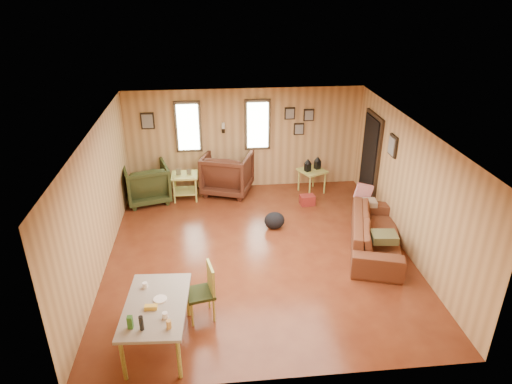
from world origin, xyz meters
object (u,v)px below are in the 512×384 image
sofa (377,228)px  recliner_green (146,181)px  recliner_brown (227,171)px  side_table (312,169)px  dining_table (156,308)px  end_table (185,182)px

sofa → recliner_green: bearing=77.9°
sofa → recliner_brown: (-2.65, 2.79, 0.10)m
recliner_green → side_table: (3.83, 0.09, 0.11)m
dining_table → sofa: bearing=32.6°
recliner_brown → side_table: (1.98, -0.20, 0.05)m
sofa → side_table: (-0.66, 2.59, 0.16)m
recliner_brown → recliner_green: 1.87m
sofa → end_table: sofa is taller
recliner_brown → side_table: bearing=-167.1°
sofa → end_table: 4.43m
end_table → dining_table: dining_table is taller
recliner_green → end_table: size_ratio=1.30×
recliner_green → side_table: recliner_green is taller
side_table → dining_table: bearing=-123.9°
side_table → dining_table: size_ratio=0.61×
recliner_green → dining_table: recliner_green is taller
sofa → recliner_green: size_ratio=2.31×
recliner_brown → dining_table: size_ratio=0.76×
recliner_brown → recliner_green: (-1.85, -0.29, -0.06)m
end_table → sofa: bearing=-34.8°
recliner_brown → recliner_green: size_ratio=1.11×
end_table → dining_table: size_ratio=0.52×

